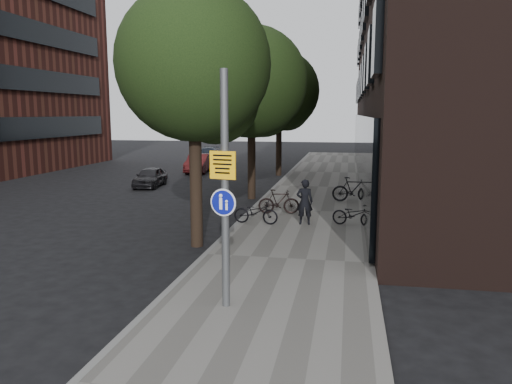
% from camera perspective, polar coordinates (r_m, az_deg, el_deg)
% --- Properties ---
extents(ground, '(120.00, 120.00, 0.00)m').
position_cam_1_polar(ground, '(10.30, -0.15, -13.34)').
color(ground, black).
rests_on(ground, ground).
extents(sidewalk, '(4.50, 60.00, 0.12)m').
position_cam_1_polar(sidewalk, '(19.80, 5.95, -2.29)').
color(sidewalk, slate).
rests_on(sidewalk, ground).
extents(curb_edge, '(0.15, 60.00, 0.13)m').
position_cam_1_polar(curb_edge, '(20.10, -0.46, -2.06)').
color(curb_edge, slate).
rests_on(curb_edge, ground).
extents(building_right_dark_brick, '(12.00, 40.00, 18.00)m').
position_cam_1_polar(building_right_dark_brick, '(32.48, 23.48, 17.27)').
color(building_right_dark_brick, black).
rests_on(building_right_dark_brick, ground).
extents(street_tree_near, '(4.40, 4.40, 7.50)m').
position_cam_1_polar(street_tree_near, '(14.70, -6.68, 13.59)').
color(street_tree_near, black).
rests_on(street_tree_near, ground).
extents(street_tree_mid, '(5.00, 5.00, 7.80)m').
position_cam_1_polar(street_tree_mid, '(22.94, -0.27, 11.98)').
color(street_tree_mid, black).
rests_on(street_tree_mid, ground).
extents(street_tree_far, '(5.00, 5.00, 7.80)m').
position_cam_1_polar(street_tree_far, '(31.82, 2.83, 11.13)').
color(street_tree_far, black).
rests_on(street_tree_far, ground).
extents(signpost, '(0.53, 0.15, 4.62)m').
position_cam_1_polar(signpost, '(9.61, -3.56, 0.22)').
color(signpost, '#595B5E').
rests_on(signpost, sidewalk).
extents(pedestrian, '(0.61, 0.44, 1.57)m').
position_cam_1_polar(pedestrian, '(17.21, 5.58, -1.13)').
color(pedestrian, black).
rests_on(pedestrian, sidewalk).
extents(parked_bike_facade_near, '(1.60, 0.98, 0.79)m').
position_cam_1_polar(parked_bike_facade_near, '(17.26, 11.11, -2.53)').
color(parked_bike_facade_near, black).
rests_on(parked_bike_facade_near, sidewalk).
extents(parked_bike_facade_far, '(1.80, 0.55, 1.07)m').
position_cam_1_polar(parked_bike_facade_far, '(21.96, 11.03, 0.29)').
color(parked_bike_facade_far, black).
rests_on(parked_bike_facade_far, sidewalk).
extents(parked_bike_curb_near, '(1.61, 0.68, 0.82)m').
position_cam_1_polar(parked_bike_curb_near, '(17.29, -0.02, -2.30)').
color(parked_bike_curb_near, black).
rests_on(parked_bike_curb_near, sidewalk).
extents(parked_bike_curb_far, '(1.60, 0.65, 0.94)m').
position_cam_1_polar(parked_bike_curb_far, '(19.01, 2.63, -1.10)').
color(parked_bike_curb_far, black).
rests_on(parked_bike_curb_far, sidewalk).
extents(parked_car_near, '(1.53, 3.23, 1.07)m').
position_cam_1_polar(parked_car_near, '(27.39, -12.00, 1.69)').
color(parked_car_near, black).
rests_on(parked_car_near, ground).
extents(parked_car_mid, '(1.66, 3.83, 1.22)m').
position_cam_1_polar(parked_car_mid, '(33.58, -6.60, 3.28)').
color(parked_car_mid, '#551819').
rests_on(parked_car_mid, ground).
extents(parked_car_far, '(2.02, 4.09, 1.14)m').
position_cam_1_polar(parked_car_far, '(41.09, -5.51, 4.27)').
color(parked_car_far, black).
rests_on(parked_car_far, ground).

